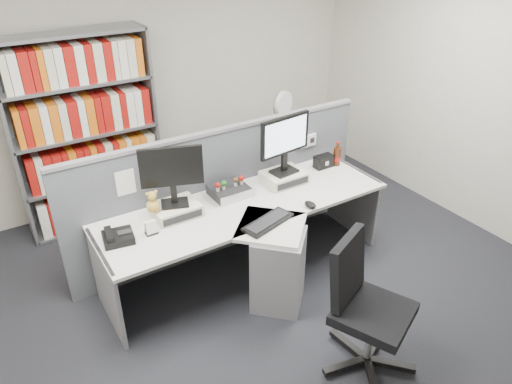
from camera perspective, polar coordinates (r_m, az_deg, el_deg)
ground at (r=4.09m, az=5.01°, el=-15.19°), size 5.50×5.50×0.00m
room_shell at (r=3.11m, az=6.45°, el=9.00°), size 5.04×5.54×2.72m
partition at (r=4.55m, az=-3.96°, el=0.19°), size 3.00×0.08×1.27m
desk at (r=4.17m, az=0.40°, el=-5.87°), size 2.60×1.20×0.72m
monitor_riser_left at (r=4.06m, az=-9.51°, el=-2.08°), size 0.38×0.31×0.10m
monitor_riser_right at (r=4.52m, az=3.32°, el=1.78°), size 0.38×0.31×0.10m
monitor_left at (r=3.89m, az=-9.94°, el=2.42°), size 0.49×0.23×0.51m
monitor_right at (r=4.36m, az=3.44°, el=6.19°), size 0.54×0.20×0.55m
desktop_pc at (r=4.30m, az=-3.20°, el=0.14°), size 0.32×0.29×0.09m
figurines at (r=4.25m, az=-3.13°, el=1.15°), size 0.29×0.05×0.09m
keyboard at (r=3.91m, az=1.43°, el=-3.57°), size 0.49×0.29×0.03m
mouse at (r=4.15m, az=6.45°, el=-1.50°), size 0.08×0.13×0.05m
desk_phone at (r=3.85m, az=-16.10°, el=-5.15°), size 0.26×0.24×0.10m
desk_calendar at (r=3.86m, az=-12.33°, el=-4.23°), size 0.10×0.07×0.12m
plush_toy at (r=3.93m, az=-12.13°, el=-1.31°), size 0.11×0.11×0.19m
speaker at (r=4.83m, az=8.01°, el=3.62°), size 0.19×0.11×0.13m
cola_bottle at (r=4.88m, az=9.56°, el=4.18°), size 0.08×0.08×0.25m
shelving_unit at (r=5.17m, az=-19.51°, el=6.25°), size 1.41×0.40×2.00m
filing_cabinet at (r=5.81m, az=3.00°, el=3.74°), size 0.45×0.61×0.70m
desk_fan at (r=5.55m, az=3.19°, el=9.99°), size 0.30×0.19×0.51m
office_chair at (r=3.51m, az=12.60°, el=-12.76°), size 0.68×0.68×1.03m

